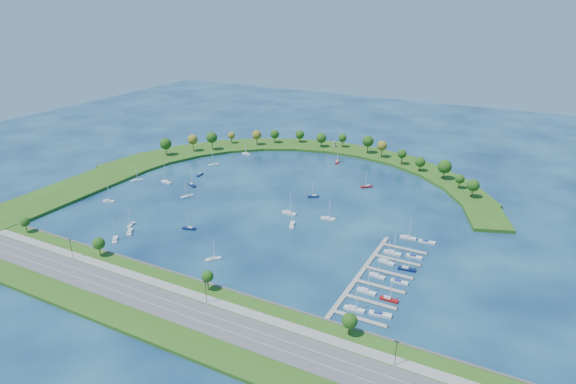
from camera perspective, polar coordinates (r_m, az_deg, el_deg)
The scene contains 37 objects.
ground at distance 313.46m, azimuth -1.23°, elevation -0.82°, with size 700.00×700.00×0.00m, color #07173E.
south_shoreline at distance 225.87m, azimuth -16.80°, elevation -11.24°, with size 420.00×43.10×11.60m.
breakwater at distance 374.44m, azimuth -3.84°, elevation 3.14°, with size 286.74×247.64×2.00m.
breakwater_trees at distance 387.04m, azimuth 3.08°, elevation 5.29°, with size 237.02×93.97×14.93m.
harbor_tower at distance 415.90m, azimuth 5.38°, elevation 5.50°, with size 2.60×2.60×4.70m.
dock_system at distance 233.06m, azimuth 10.09°, elevation -9.64°, with size 24.28×82.00×1.60m.
moored_boat_0 at distance 316.47m, azimuth 2.95°, elevation -0.45°, with size 7.07×5.80×10.61m.
moored_boat_1 at distance 291.94m, azimuth 0.13°, elevation -2.39°, with size 9.08×2.83×13.24m.
moored_boat_2 at distance 360.02m, azimuth -10.14°, elevation 2.04°, with size 2.92×7.03×10.02m.
moored_boat_3 at distance 383.70m, azimuth 5.71°, elevation 3.53°, with size 4.59×8.85×12.53m.
moored_boat_4 at distance 285.83m, azimuth 4.63°, elevation -3.02°, with size 8.82×4.24×12.49m.
moored_boat_5 at distance 336.32m, azimuth 9.07°, elevation 0.68°, with size 7.33×7.14×11.75m.
moored_boat_6 at distance 278.93m, azimuth -11.33°, elevation -4.07°, with size 7.70×4.14×10.91m.
moored_boat_7 at distance 291.44m, azimuth -17.62°, elevation -3.55°, with size 3.52×6.98×9.89m.
moored_boat_8 at distance 379.61m, azimuth -8.55°, elevation 3.19°, with size 7.06×7.67×12.00m.
moored_boat_9 at distance 350.14m, azimuth -13.83°, elevation 1.17°, with size 9.00×3.62×12.86m.
moored_boat_10 at distance 277.36m, azimuth 0.49°, elevation -3.75°, with size 5.43×8.97×12.76m.
moored_boat_11 at distance 322.58m, azimuth -11.54°, elevation -0.43°, with size 5.91×7.90×11.58m.
moored_boat_12 at distance 402.73m, azimuth -4.83°, elevation 4.45°, with size 8.26×3.51×11.76m.
moored_boat_13 at distance 246.01m, azimuth -8.61°, elevation -7.59°, with size 6.44×7.08×11.02m.
moored_boat_14 at distance 341.00m, azimuth -11.01°, elevation 0.84°, with size 8.09×5.53×11.66m.
moored_boat_15 at distance 276.41m, azimuth -19.32°, elevation -5.18°, with size 7.47×7.83×12.43m.
moored_boat_16 at distance 328.75m, azimuth -19.99°, elevation -0.93°, with size 7.54×4.97×10.82m.
moored_boat_17 at distance 282.72m, azimuth -17.79°, elevation -4.36°, with size 7.34×8.37×12.84m.
moored_boat_18 at distance 358.92m, azimuth -17.08°, elevation 1.33°, with size 6.27×7.85×11.68m.
docked_boat_0 at distance 209.99m, azimuth 7.65°, elevation -13.18°, with size 8.79×3.02×12.70m.
docked_boat_1 at distance 208.88m, azimuth 10.57°, elevation -13.68°, with size 9.43×3.92×1.87m.
docked_boat_2 at distance 221.67m, azimuth 9.02°, elevation -11.19°, with size 8.72×2.91×12.63m.
docked_boat_3 at distance 218.30m, azimuth 11.57°, elevation -11.97°, with size 7.93×2.23×11.65m.
docked_boat_4 at distance 233.58m, azimuth 10.23°, elevation -9.42°, with size 7.87×2.99×11.30m.
docked_boat_5 at distance 231.34m, azimuth 12.71°, elevation -10.06°, with size 7.99×2.50×1.61m.
docked_boat_6 at distance 245.49m, azimuth 11.28°, elevation -7.85°, with size 8.45×3.61×12.04m.
docked_boat_7 at distance 241.70m, azimuth 13.54°, elevation -8.56°, with size 8.53×3.27×12.23m.
docked_boat_8 at distance 254.02m, azimuth 11.96°, elevation -6.82°, with size 8.81×2.61×12.90m.
docked_boat_9 at distance 253.36m, azimuth 14.33°, elevation -7.22°, with size 7.94×2.33×1.61m.
docked_boat_10 at distance 270.86m, azimuth 13.67°, elevation -5.09°, with size 8.65×3.30×12.40m.
docked_boat_11 at distance 269.23m, azimuth 15.71°, elevation -5.54°, with size 8.79×3.17×1.76m.
Camera 1 is at (140.85, -252.66, 120.76)m, focal length 30.82 mm.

